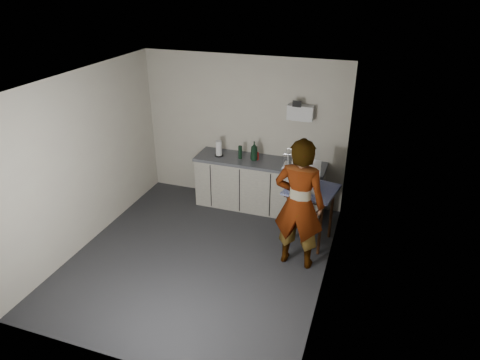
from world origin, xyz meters
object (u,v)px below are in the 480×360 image
(soap_bottle, at_px, (254,151))
(soda_can, at_px, (257,156))
(side_table, at_px, (311,196))
(dark_bottle, at_px, (240,152))
(paper_towel, at_px, (219,149))
(dish_rack, at_px, (294,163))
(standing_man, at_px, (299,204))
(bakery_box, at_px, (308,183))
(kitchen_counter, at_px, (259,186))

(soap_bottle, distance_m, soda_can, 0.11)
(side_table, relative_size, soap_bottle, 2.76)
(soda_can, height_order, dark_bottle, dark_bottle)
(paper_towel, relative_size, dish_rack, 0.73)
(standing_man, bearing_deg, bakery_box, -87.85)
(side_table, distance_m, standing_man, 0.63)
(side_table, xyz_separation_m, dish_rack, (-0.42, 0.71, 0.17))
(kitchen_counter, relative_size, dark_bottle, 9.91)
(dark_bottle, xyz_separation_m, dish_rack, (0.95, -0.03, -0.05))
(side_table, xyz_separation_m, dark_bottle, (-1.37, 0.74, 0.23))
(kitchen_counter, height_order, soda_can, soda_can)
(side_table, bearing_deg, bakery_box, -166.64)
(kitchen_counter, relative_size, dish_rack, 6.03)
(soap_bottle, xyz_separation_m, dish_rack, (0.71, -0.04, -0.11))
(standing_man, xyz_separation_m, soda_can, (-1.02, 1.39, 0.02))
(kitchen_counter, relative_size, soap_bottle, 6.78)
(kitchen_counter, distance_m, paper_towel, 0.96)
(standing_man, height_order, dish_rack, standing_man)
(soda_can, bearing_deg, kitchen_counter, -17.00)
(soda_can, distance_m, dish_rack, 0.67)
(soda_can, bearing_deg, paper_towel, -175.77)
(soap_bottle, bearing_deg, dark_bottle, -176.62)
(kitchen_counter, distance_m, bakery_box, 1.36)
(soda_can, xyz_separation_m, bakery_box, (1.03, -0.79, 0.03))
(side_table, relative_size, paper_towel, 3.34)
(paper_towel, bearing_deg, kitchen_counter, 2.31)
(side_table, xyz_separation_m, standing_man, (-0.07, -0.61, 0.16))
(paper_towel, bearing_deg, dish_rack, -0.91)
(soda_can, bearing_deg, dish_rack, -6.07)
(soap_bottle, xyz_separation_m, dark_bottle, (-0.25, -0.01, -0.05))
(dark_bottle, height_order, paper_towel, paper_towel)
(standing_man, relative_size, soap_bottle, 5.79)
(kitchen_counter, bearing_deg, side_table, -36.70)
(bakery_box, bearing_deg, kitchen_counter, 141.23)
(soap_bottle, height_order, paper_towel, soap_bottle)
(dark_bottle, bearing_deg, bakery_box, -29.50)
(side_table, height_order, soda_can, soda_can)
(soap_bottle, bearing_deg, side_table, -33.76)
(soap_bottle, height_order, dark_bottle, soap_bottle)
(side_table, xyz_separation_m, soda_can, (-1.09, 0.78, 0.18))
(standing_man, distance_m, dark_bottle, 1.88)
(standing_man, distance_m, paper_towel, 2.16)
(kitchen_counter, distance_m, soap_bottle, 0.66)
(side_table, bearing_deg, dish_rack, 130.68)
(soap_bottle, relative_size, bakery_box, 0.80)
(paper_towel, bearing_deg, standing_man, -38.34)
(kitchen_counter, height_order, standing_man, standing_man)
(dark_bottle, relative_size, bakery_box, 0.55)
(side_table, height_order, soap_bottle, soap_bottle)
(kitchen_counter, xyz_separation_m, paper_towel, (-0.74, -0.03, 0.61))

